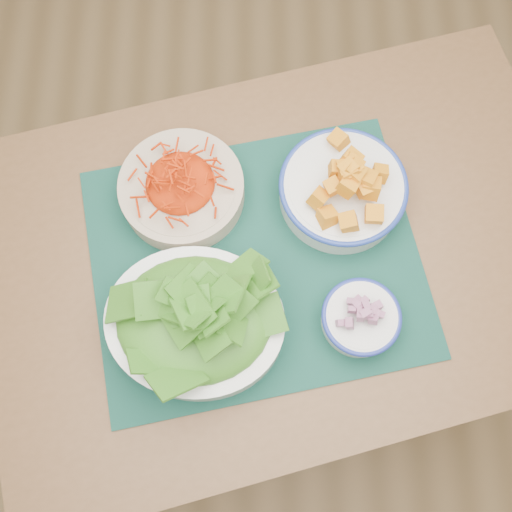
{
  "coord_description": "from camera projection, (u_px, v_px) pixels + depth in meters",
  "views": [
    {
      "loc": [
        -0.03,
        -0.42,
        1.69
      ],
      "look_at": [
        -0.03,
        -0.13,
        0.78
      ],
      "focal_mm": 40.0,
      "sensor_mm": 36.0,
      "label": 1
    }
  ],
  "objects": [
    {
      "name": "placemat",
      "position": [
        256.0,
        262.0,
        0.99
      ],
      "size": [
        0.64,
        0.56,
        0.0
      ],
      "primitive_type": "cube",
      "rotation": [
        0.0,
        0.0,
        0.2
      ],
      "color": "black",
      "rests_on": "table"
    },
    {
      "name": "table",
      "position": [
        282.0,
        269.0,
        1.1
      ],
      "size": [
        1.2,
        0.95,
        0.75
      ],
      "rotation": [
        0.0,
        0.0,
        0.26
      ],
      "color": "brown",
      "rests_on": "ground"
    },
    {
      "name": "squash_bowl",
      "position": [
        344.0,
        185.0,
        0.97
      ],
      "size": [
        0.28,
        0.28,
        0.11
      ],
      "rotation": [
        0.0,
        0.0,
        0.39
      ],
      "color": "silver",
      "rests_on": "placemat"
    },
    {
      "name": "lettuce_bowl",
      "position": [
        194.0,
        319.0,
        0.89
      ],
      "size": [
        0.31,
        0.28,
        0.13
      ],
      "rotation": [
        0.0,
        0.0,
        -0.13
      ],
      "color": "white",
      "rests_on": "placemat"
    },
    {
      "name": "ground",
      "position": [
        265.0,
        295.0,
        1.74
      ],
      "size": [
        4.0,
        4.0,
        0.0
      ],
      "primitive_type": "plane",
      "color": "#987649",
      "rests_on": "ground"
    },
    {
      "name": "carrot_bowl",
      "position": [
        181.0,
        187.0,
        0.98
      ],
      "size": [
        0.28,
        0.28,
        0.08
      ],
      "rotation": [
        0.0,
        0.0,
        -0.33
      ],
      "color": "#C1AC8F",
      "rests_on": "placemat"
    },
    {
      "name": "onion_bowl",
      "position": [
        361.0,
        317.0,
        0.92
      ],
      "size": [
        0.16,
        0.16,
        0.07
      ],
      "rotation": [
        0.0,
        0.0,
        0.36
      ],
      "color": "silver",
      "rests_on": "placemat"
    }
  ]
}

